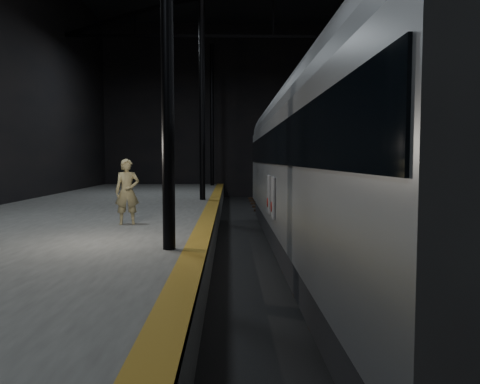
{
  "coord_description": "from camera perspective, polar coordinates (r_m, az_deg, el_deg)",
  "views": [
    {
      "loc": [
        -2.53,
        -13.68,
        2.87
      ],
      "look_at": [
        -2.26,
        -1.22,
        2.0
      ],
      "focal_mm": 35.0,
      "sensor_mm": 36.0,
      "label": 1
    }
  ],
  "objects": [
    {
      "name": "ground",
      "position": [
        14.21,
        9.12,
        -7.71
      ],
      "size": [
        44.0,
        44.0,
        0.0
      ],
      "primitive_type": "plane",
      "color": "black",
      "rests_on": "ground"
    },
    {
      "name": "platform_left",
      "position": [
        14.75,
        -21.02,
        -5.52
      ],
      "size": [
        9.0,
        43.8,
        1.0
      ],
      "primitive_type": "cube",
      "color": "#4B4B48",
      "rests_on": "ground"
    },
    {
      "name": "tactile_strip",
      "position": [
        13.83,
        -4.22,
        -3.77
      ],
      "size": [
        0.5,
        43.8,
        0.01
      ],
      "primitive_type": "cube",
      "color": "#886218",
      "rests_on": "platform_left"
    },
    {
      "name": "track",
      "position": [
        14.2,
        9.13,
        -7.44
      ],
      "size": [
        2.4,
        43.0,
        0.24
      ],
      "color": "#3F3328",
      "rests_on": "ground"
    },
    {
      "name": "train",
      "position": [
        12.8,
        10.18,
        4.22
      ],
      "size": [
        2.95,
        19.69,
        5.26
      ],
      "color": "#979A9F",
      "rests_on": "ground"
    },
    {
      "name": "woman",
      "position": [
        13.82,
        -13.58,
        0.03
      ],
      "size": [
        0.77,
        0.58,
        1.89
      ],
      "primitive_type": "imported",
      "rotation": [
        0.0,
        0.0,
        0.21
      ],
      "color": "tan",
      "rests_on": "platform_left"
    }
  ]
}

